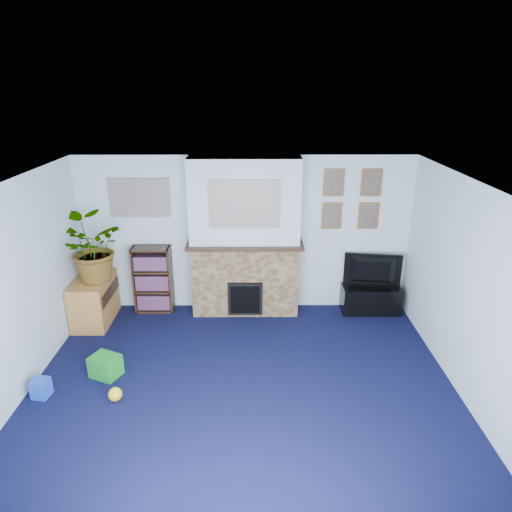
{
  "coord_description": "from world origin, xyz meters",
  "views": [
    {
      "loc": [
        0.14,
        -4.35,
        3.38
      ],
      "look_at": [
        0.16,
        0.97,
        1.34
      ],
      "focal_mm": 32.0,
      "sensor_mm": 36.0,
      "label": 1
    }
  ],
  "objects_px": {
    "tv_stand": "(371,298)",
    "sideboard": "(94,300)",
    "television": "(373,271)",
    "bookshelf": "(153,281)"
  },
  "relations": [
    {
      "from": "tv_stand",
      "to": "sideboard",
      "type": "distance_m",
      "value": 4.2
    },
    {
      "from": "television",
      "to": "sideboard",
      "type": "distance_m",
      "value": 4.21
    },
    {
      "from": "tv_stand",
      "to": "television",
      "type": "relative_size",
      "value": 1.03
    },
    {
      "from": "tv_stand",
      "to": "television",
      "type": "xyz_separation_m",
      "value": [
        0.0,
        0.02,
        0.45
      ]
    },
    {
      "from": "tv_stand",
      "to": "bookshelf",
      "type": "height_order",
      "value": "bookshelf"
    },
    {
      "from": "television",
      "to": "bookshelf",
      "type": "bearing_deg",
      "value": 7.08
    },
    {
      "from": "tv_stand",
      "to": "sideboard",
      "type": "xyz_separation_m",
      "value": [
        -4.19,
        -0.28,
        0.12
      ]
    },
    {
      "from": "sideboard",
      "to": "tv_stand",
      "type": "bearing_deg",
      "value": 3.82
    },
    {
      "from": "bookshelf",
      "to": "sideboard",
      "type": "height_order",
      "value": "bookshelf"
    },
    {
      "from": "tv_stand",
      "to": "sideboard",
      "type": "bearing_deg",
      "value": -176.18
    }
  ]
}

